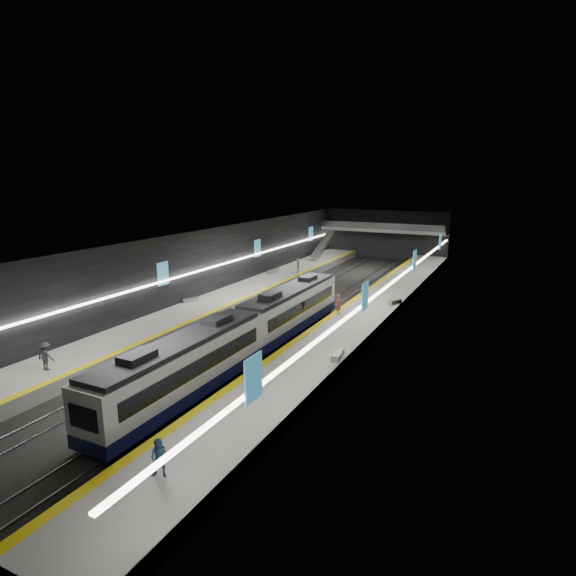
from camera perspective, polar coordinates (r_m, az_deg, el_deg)
The scene contains 26 objects.
ground at distance 49.34m, azimuth 0.66°, elevation -2.76°, with size 70.00×70.00×0.00m, color black.
ceiling at distance 47.75m, azimuth 0.69°, elevation 6.51°, with size 20.00×70.00×0.04m, color beige.
wall_left at distance 53.39m, azimuth -9.06°, elevation 2.72°, with size 0.04×70.00×8.00m, color black.
wall_right at distance 45.07m, azimuth 12.22°, elevation 0.64°, with size 0.04×70.00×8.00m, color black.
wall_back at distance 80.99m, azimuth 11.51°, elevation 6.19°, with size 20.00×0.04×8.00m, color black.
platform_left at distance 52.76m, azimuth -6.70°, elevation -1.22°, with size 5.00×70.00×1.00m, color slate.
tile_surface_left at distance 52.64m, azimuth -6.72°, elevation -0.68°, with size 5.00×70.00×0.02m, color #A9A9A4.
tactile_strip_left at distance 51.50m, azimuth -4.66°, elevation -0.94°, with size 0.60×70.00×0.02m, color yellow.
platform_right at distance 46.58m, azimuth 9.02°, elevation -3.26°, with size 5.00×70.00×1.00m, color slate.
tile_surface_right at distance 46.44m, azimuth 9.05°, elevation -2.66°, with size 5.00×70.00×0.02m, color #A9A9A4.
tactile_strip_right at distance 47.10m, azimuth 6.49°, elevation -2.34°, with size 0.60×70.00×0.02m, color yellow.
rails at distance 49.32m, azimuth 0.66°, elevation -2.69°, with size 6.52×70.00×0.12m.
train at distance 36.29m, azimuth -4.94°, elevation -5.14°, with size 2.69×30.04×3.60m.
ad_posters at distance 49.17m, azimuth 1.18°, elevation 2.58°, with size 19.94×53.50×2.20m.
cove_light_left at distance 53.31m, azimuth -8.88°, elevation 2.50°, with size 0.25×68.60×0.12m, color white.
cove_light_right at distance 45.16m, azimuth 11.96°, elevation 0.41°, with size 0.25×68.60×0.12m, color white.
mezzanine_bridge at distance 78.88m, azimuth 11.15°, elevation 6.78°, with size 20.00×3.00×1.50m.
escalator at distance 75.01m, azimuth 4.11°, elevation 5.03°, with size 1.20×8.00×0.60m, color #99999E.
bench_left_near at distance 50.01m, azimuth -11.58°, elevation -1.39°, with size 0.45×1.62×0.40m, color #99999E.
bench_left_far at distance 63.31m, azimuth -1.79°, elevation 2.00°, with size 0.57×2.03×0.50m, color #99999E.
bench_right_near at distance 34.44m, azimuth 5.93°, elevation -7.89°, with size 0.54×1.95×0.48m, color #99999E.
bench_right_far at distance 49.29m, azimuth 12.55°, elevation -1.64°, with size 0.48×1.73×0.42m, color #99999E.
passenger_right_a at distance 44.71m, azimuth 6.03°, elevation -1.97°, with size 0.68×0.44×1.85m, color #B94548.
passenger_right_b at distance 22.37m, azimuth -14.95°, elevation -18.92°, with size 0.85×0.67×1.76m, color teal.
passenger_left_a at distance 63.54m, azimuth 1.18°, elevation 2.70°, with size 1.13×0.47×1.93m, color #BCB8AC.
passenger_left_b at distance 35.76m, azimuth -26.79°, elevation -7.24°, with size 1.26×0.72×1.95m, color #38383E.
Camera 1 is at (20.48, -42.76, 13.64)m, focal length 30.00 mm.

